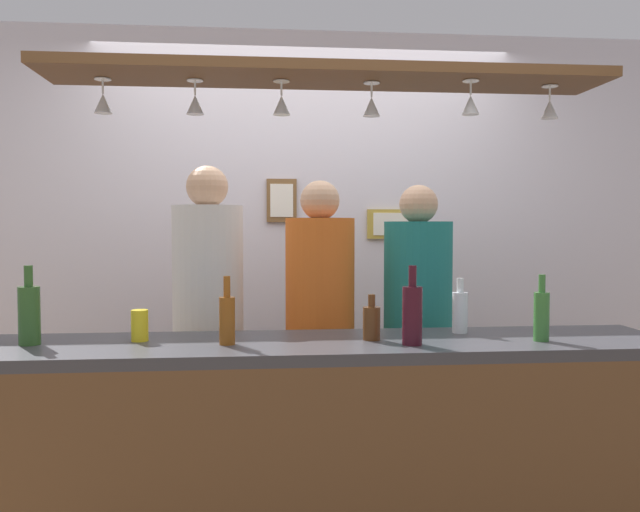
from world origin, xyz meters
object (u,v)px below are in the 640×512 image
at_px(person_middle_orange_shirt, 320,314).
at_px(picture_frame_lower_pair, 391,224).
at_px(bottle_champagne_green, 29,313).
at_px(drink_can, 140,325).
at_px(bottle_soda_clear, 460,311).
at_px(bottle_beer_brown_stubby, 372,322).
at_px(bottle_beer_green_import, 542,315).
at_px(picture_frame_crest, 282,201).
at_px(person_left_white_patterned_shirt, 208,306).
at_px(bottle_wine_dark_red, 412,314).
at_px(person_right_teal_shirt, 418,315).
at_px(bottle_beer_amber_tall, 227,318).

relative_size(person_middle_orange_shirt, picture_frame_lower_pair, 5.50).
relative_size(bottle_champagne_green, picture_frame_lower_pair, 1.00).
bearing_deg(picture_frame_lower_pair, drink_can, -133.42).
bearing_deg(bottle_soda_clear, bottle_beer_brown_stubby, -161.72).
relative_size(bottle_beer_green_import, picture_frame_crest, 1.00).
xyz_separation_m(person_left_white_patterned_shirt, bottle_beer_green_import, (1.34, -0.75, 0.05)).
bearing_deg(picture_frame_crest, bottle_beer_green_import, -57.38).
bearing_deg(person_middle_orange_shirt, bottle_beer_brown_stubby, -78.25).
bearing_deg(bottle_champagne_green, bottle_beer_green_import, -3.17).
bearing_deg(picture_frame_lower_pair, bottle_beer_brown_stubby, -104.78).
bearing_deg(bottle_wine_dark_red, person_right_teal_shirt, 74.41).
height_order(bottle_beer_green_import, picture_frame_lower_pair, picture_frame_lower_pair).
distance_m(bottle_soda_clear, bottle_beer_amber_tall, 0.97).
bearing_deg(person_right_teal_shirt, bottle_beer_green_import, -68.20).
bearing_deg(person_right_teal_shirt, bottle_champagne_green, -158.73).
distance_m(bottle_soda_clear, bottle_champagne_green, 1.70).
bearing_deg(bottle_beer_amber_tall, bottle_beer_brown_stubby, 4.52).
relative_size(picture_frame_lower_pair, picture_frame_crest, 1.15).
xyz_separation_m(person_right_teal_shirt, bottle_beer_brown_stubby, (-0.35, -0.67, 0.07)).
xyz_separation_m(person_middle_orange_shirt, bottle_beer_brown_stubby, (0.14, -0.67, 0.06)).
xyz_separation_m(bottle_beer_green_import, bottle_champagne_green, (-1.96, 0.11, 0.01)).
xyz_separation_m(bottle_beer_green_import, drink_can, (-1.56, 0.15, -0.04)).
bearing_deg(bottle_beer_amber_tall, drink_can, 162.68).
bearing_deg(drink_can, bottle_beer_brown_stubby, -3.96).
bearing_deg(bottle_beer_brown_stubby, bottle_beer_green_import, -7.28).
height_order(bottle_beer_green_import, bottle_soda_clear, bottle_beer_green_import).
xyz_separation_m(person_middle_orange_shirt, bottle_soda_clear, (0.54, -0.54, 0.08)).
height_order(bottle_beer_green_import, drink_can, bottle_beer_green_import).
bearing_deg(bottle_champagne_green, bottle_beer_brown_stubby, -1.10).
bearing_deg(person_middle_orange_shirt, picture_frame_crest, 102.29).
height_order(person_left_white_patterned_shirt, bottle_beer_amber_tall, person_left_white_patterned_shirt).
xyz_separation_m(person_right_teal_shirt, bottle_wine_dark_red, (-0.22, -0.78, 0.12)).
xyz_separation_m(bottle_wine_dark_red, picture_frame_crest, (-0.44, 1.52, 0.48)).
xyz_separation_m(bottle_beer_green_import, bottle_soda_clear, (-0.26, 0.21, -0.01)).
relative_size(bottle_beer_brown_stubby, drink_can, 1.48).
relative_size(bottle_beer_amber_tall, picture_frame_lower_pair, 0.87).
height_order(bottle_soda_clear, picture_frame_lower_pair, picture_frame_lower_pair).
bearing_deg(person_middle_orange_shirt, bottle_beer_amber_tall, -120.52).
height_order(bottle_beer_green_import, bottle_champagne_green, bottle_champagne_green).
bearing_deg(person_right_teal_shirt, person_left_white_patterned_shirt, -180.00).
bearing_deg(bottle_beer_brown_stubby, bottle_beer_amber_tall, -175.48).
distance_m(person_middle_orange_shirt, bottle_beer_brown_stubby, 0.69).
bearing_deg(bottle_champagne_green, drink_can, 5.37).
relative_size(person_left_white_patterned_shirt, bottle_beer_amber_tall, 6.61).
bearing_deg(bottle_champagne_green, person_left_white_patterned_shirt, 46.27).
bearing_deg(bottle_beer_amber_tall, bottle_soda_clear, 10.39).
xyz_separation_m(person_middle_orange_shirt, bottle_beer_green_import, (0.79, -0.75, 0.09)).
bearing_deg(bottle_beer_amber_tall, person_left_white_patterned_shirt, 99.96).
bearing_deg(person_middle_orange_shirt, person_right_teal_shirt, 0.00).
distance_m(bottle_wine_dark_red, bottle_beer_amber_tall, 0.70).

